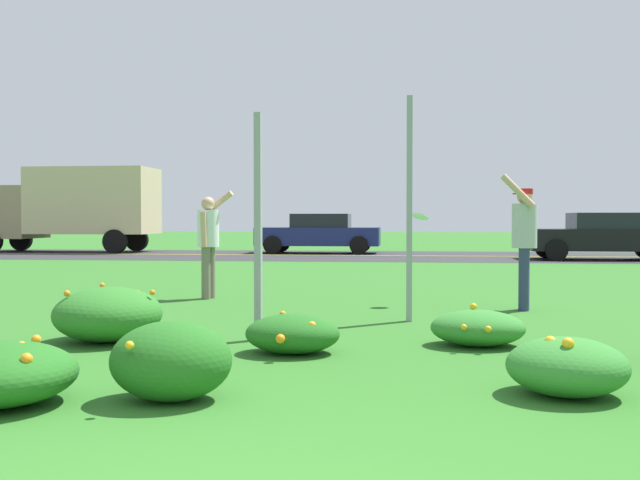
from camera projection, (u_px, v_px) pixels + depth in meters
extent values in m
plane|color=#2D6B23|center=(369.00, 286.00, 14.00)|extent=(120.00, 120.00, 0.00)
cube|color=#2D2D30|center=(386.00, 256.00, 25.42)|extent=(120.00, 7.49, 0.01)
cube|color=yellow|center=(386.00, 256.00, 25.42)|extent=(120.00, 0.16, 0.00)
ellipsoid|color=#2D7526|center=(108.00, 314.00, 7.64)|extent=(1.09, 1.17, 0.56)
sphere|color=orange|center=(152.00, 292.00, 7.60)|extent=(0.06, 0.06, 0.06)
sphere|color=orange|center=(137.00, 294.00, 7.86)|extent=(0.09, 0.09, 0.09)
sphere|color=orange|center=(67.00, 293.00, 7.41)|extent=(0.06, 0.06, 0.06)
sphere|color=orange|center=(102.00, 285.00, 7.77)|extent=(0.05, 0.05, 0.05)
ellipsoid|color=#337F2D|center=(567.00, 367.00, 5.29)|extent=(0.86, 0.83, 0.41)
sphere|color=gold|center=(550.00, 342.00, 5.28)|extent=(0.09, 0.09, 0.09)
sphere|color=gold|center=(568.00, 344.00, 5.09)|extent=(0.08, 0.08, 0.08)
sphere|color=gold|center=(572.00, 356.00, 5.48)|extent=(0.07, 0.07, 0.07)
sphere|color=gold|center=(539.00, 350.00, 5.52)|extent=(0.08, 0.08, 0.08)
ellipsoid|color=#23661E|center=(171.00, 361.00, 5.14)|extent=(0.85, 0.74, 0.55)
sphere|color=gold|center=(173.00, 349.00, 5.34)|extent=(0.07, 0.07, 0.07)
sphere|color=gold|center=(199.00, 331.00, 5.27)|extent=(0.07, 0.07, 0.07)
sphere|color=gold|center=(130.00, 345.00, 4.80)|extent=(0.06, 0.06, 0.06)
sphere|color=gold|center=(131.00, 351.00, 5.03)|extent=(0.06, 0.06, 0.06)
sphere|color=gold|center=(181.00, 327.00, 5.29)|extent=(0.06, 0.06, 0.06)
sphere|color=orange|center=(22.00, 347.00, 5.08)|extent=(0.07, 0.07, 0.07)
sphere|color=orange|center=(36.00, 340.00, 5.39)|extent=(0.07, 0.07, 0.07)
sphere|color=orange|center=(27.00, 359.00, 4.76)|extent=(0.08, 0.08, 0.08)
ellipsoid|color=#337F2D|center=(478.00, 328.00, 7.37)|extent=(0.93, 0.76, 0.35)
sphere|color=gold|center=(488.00, 329.00, 6.95)|extent=(0.06, 0.06, 0.06)
sphere|color=gold|center=(464.00, 327.00, 7.00)|extent=(0.06, 0.06, 0.06)
sphere|color=gold|center=(473.00, 307.00, 7.59)|extent=(0.07, 0.07, 0.07)
ellipsoid|color=#23661E|center=(293.00, 334.00, 6.95)|extent=(0.89, 0.73, 0.37)
sphere|color=orange|center=(323.00, 327.00, 7.22)|extent=(0.08, 0.08, 0.08)
sphere|color=orange|center=(312.00, 326.00, 6.74)|extent=(0.08, 0.08, 0.08)
sphere|color=orange|center=(283.00, 314.00, 7.05)|extent=(0.06, 0.06, 0.06)
sphere|color=orange|center=(272.00, 325.00, 7.12)|extent=(0.09, 0.09, 0.09)
sphere|color=orange|center=(280.00, 339.00, 6.54)|extent=(0.08, 0.08, 0.08)
sphere|color=orange|center=(288.00, 319.00, 7.32)|extent=(0.05, 0.05, 0.05)
cube|color=#93969B|center=(258.00, 227.00, 7.68)|extent=(0.07, 0.10, 2.35)
cube|color=#93969B|center=(409.00, 209.00, 9.10)|extent=(0.07, 0.10, 2.76)
cylinder|color=silver|center=(208.00, 228.00, 11.71)|extent=(0.34, 0.34, 0.58)
sphere|color=tan|center=(208.00, 204.00, 11.70)|extent=(0.21, 0.21, 0.21)
cylinder|color=#726B5B|center=(211.00, 272.00, 11.81)|extent=(0.14, 0.14, 0.82)
cylinder|color=#726B5B|center=(206.00, 273.00, 11.65)|extent=(0.14, 0.14, 0.82)
cylinder|color=tan|center=(219.00, 203.00, 11.85)|extent=(0.51, 0.19, 0.38)
cylinder|color=tan|center=(204.00, 230.00, 11.51)|extent=(0.13, 0.11, 0.55)
cylinder|color=#B2B2B7|center=(524.00, 226.00, 10.22)|extent=(0.34, 0.34, 0.61)
sphere|color=tan|center=(525.00, 196.00, 10.20)|extent=(0.21, 0.21, 0.21)
cylinder|color=navy|center=(524.00, 280.00, 10.16)|extent=(0.14, 0.14, 0.86)
cylinder|color=navy|center=(524.00, 279.00, 10.32)|extent=(0.14, 0.14, 0.86)
cylinder|color=tan|center=(518.00, 191.00, 10.04)|extent=(0.47, 0.18, 0.48)
cylinder|color=tan|center=(524.00, 227.00, 10.41)|extent=(0.13, 0.11, 0.58)
cylinder|color=red|center=(525.00, 191.00, 10.20)|extent=(0.22, 0.22, 0.07)
cylinder|color=red|center=(518.00, 194.00, 10.23)|extent=(0.16, 0.16, 0.02)
cylinder|color=white|center=(420.00, 216.00, 10.88)|extent=(0.26, 0.24, 0.14)
torus|color=white|center=(420.00, 217.00, 10.88)|extent=(0.26, 0.24, 0.14)
cube|color=black|center=(603.00, 240.00, 22.95)|extent=(4.50, 1.82, 0.66)
cube|color=black|center=(606.00, 221.00, 22.92)|extent=(2.10, 1.64, 0.52)
cylinder|color=black|center=(556.00, 250.00, 22.25)|extent=(0.66, 0.22, 0.66)
cylinder|color=black|center=(546.00, 248.00, 24.02)|extent=(0.66, 0.22, 0.66)
cube|color=navy|center=(318.00, 236.00, 27.38)|extent=(4.50, 1.82, 0.66)
cube|color=black|center=(321.00, 221.00, 27.35)|extent=(2.10, 1.64, 0.52)
cylinder|color=black|center=(273.00, 245.00, 26.69)|extent=(0.66, 0.22, 0.66)
cylinder|color=black|center=(281.00, 243.00, 28.45)|extent=(0.66, 0.22, 0.66)
cylinder|color=black|center=(359.00, 245.00, 26.32)|extent=(0.66, 0.22, 0.66)
cylinder|color=black|center=(362.00, 244.00, 28.09)|extent=(0.66, 0.22, 0.66)
cube|color=#937F60|center=(11.00, 212.00, 28.77)|extent=(2.10, 2.30, 2.00)
cube|color=#CCBC8C|center=(94.00, 201.00, 28.36)|extent=(4.60, 2.30, 2.50)
cylinder|color=black|center=(21.00, 239.00, 29.92)|extent=(0.88, 0.26, 0.88)
cylinder|color=black|center=(115.00, 241.00, 27.16)|extent=(0.88, 0.26, 0.88)
cylinder|color=black|center=(137.00, 240.00, 29.35)|extent=(0.88, 0.26, 0.88)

